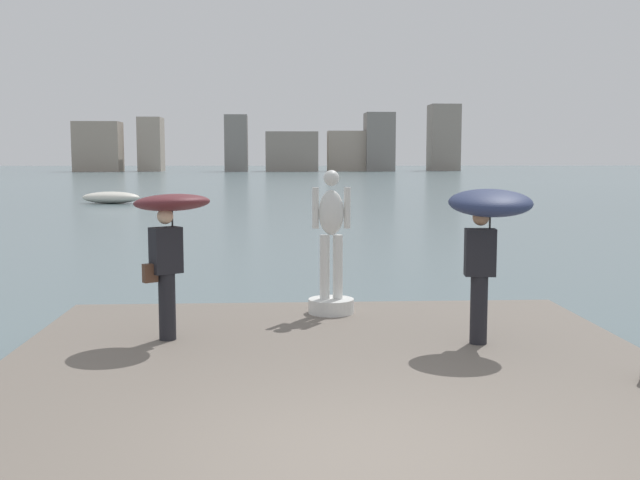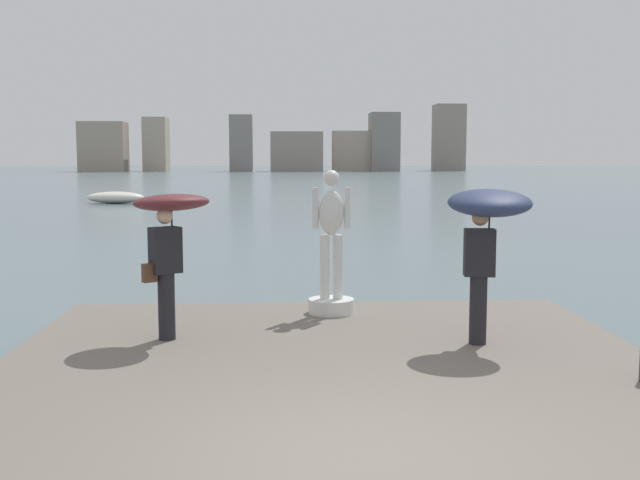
% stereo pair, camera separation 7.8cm
% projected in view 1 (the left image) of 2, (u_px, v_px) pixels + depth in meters
% --- Properties ---
extents(ground_plane, '(400.00, 400.00, 0.00)m').
position_uv_depth(ground_plane, '(288.00, 203.00, 45.81)').
color(ground_plane, slate).
extents(pier, '(7.80, 9.54, 0.40)m').
position_uv_depth(pier, '(340.00, 409.00, 7.84)').
color(pier, '#70665B').
rests_on(pier, ground).
extents(statue_white_figure, '(0.70, 0.70, 2.19)m').
position_uv_depth(statue_white_figure, '(331.00, 261.00, 11.59)').
color(statue_white_figure, silver).
rests_on(statue_white_figure, pier).
extents(onlooker_left, '(1.38, 1.38, 1.94)m').
position_uv_depth(onlooker_left, '(170.00, 225.00, 9.88)').
color(onlooker_left, black).
rests_on(onlooker_left, pier).
extents(onlooker_right, '(1.18, 1.21, 2.03)m').
position_uv_depth(onlooker_right, '(488.00, 219.00, 9.62)').
color(onlooker_right, black).
rests_on(onlooker_right, pier).
extents(boat_near, '(3.62, 1.85, 0.71)m').
position_uv_depth(boat_near, '(111.00, 198.00, 45.65)').
color(boat_near, silver).
rests_on(boat_near, ground).
extents(distant_skyline, '(74.95, 12.39, 13.30)m').
position_uv_depth(distant_skyline, '(287.00, 145.00, 148.37)').
color(distant_skyline, gray).
rests_on(distant_skyline, ground).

